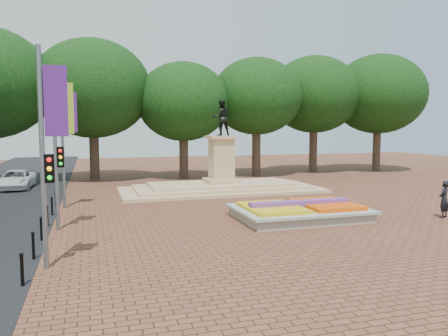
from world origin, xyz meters
name	(u,v)px	position (x,y,z in m)	size (l,w,h in m)	color
ground	(265,212)	(0.00, 0.00, 0.00)	(90.00, 90.00, 0.00)	brown
flower_bed	(300,211)	(1.03, -2.00, 0.38)	(6.30, 4.30, 0.91)	gray
monument	(221,179)	(0.00, 8.00, 0.88)	(14.00, 6.00, 6.40)	tan
tree_row_back	(214,104)	(2.33, 18.00, 6.67)	(44.80, 8.80, 10.43)	#3D2D21
banner_poles	(58,142)	(-10.08, -1.31, 3.88)	(0.88, 11.17, 7.00)	slate
bollard_row	(44,221)	(-10.70, -1.50, 0.53)	(0.12, 13.12, 0.98)	black
van	(16,180)	(-14.01, 13.62, 0.68)	(2.25, 4.89, 1.36)	silver
pedestrian	(444,199)	(7.98, -3.88, 0.92)	(0.67, 0.44, 1.85)	black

